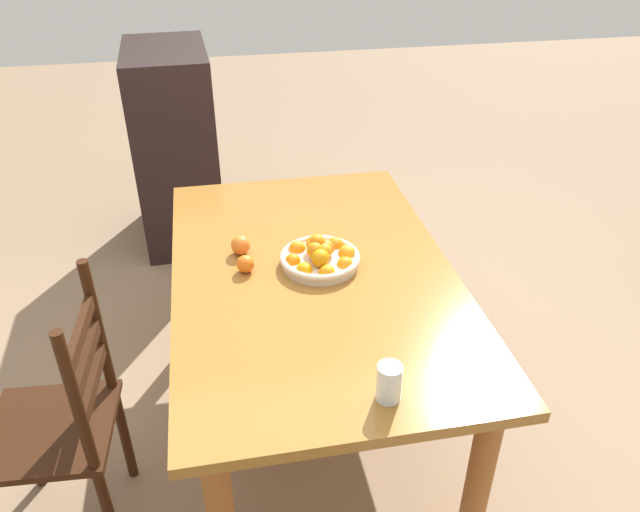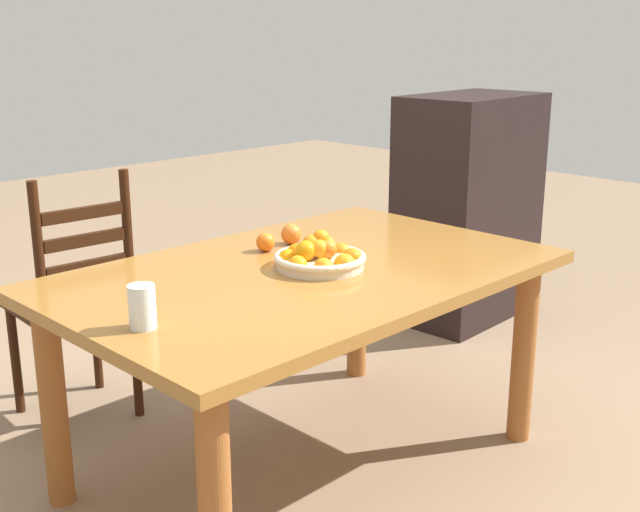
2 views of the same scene
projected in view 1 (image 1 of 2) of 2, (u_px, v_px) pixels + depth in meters
name	position (u px, v px, depth m)	size (l,w,h in m)	color
ground_plane	(315.00, 410.00, 2.68)	(12.00, 12.00, 0.00)	#8A6E54
dining_table	(314.00, 293.00, 2.34)	(1.62, 1.03, 0.72)	#976329
chair_near_window	(64.00, 426.00, 1.99)	(0.42, 0.42, 0.98)	black
cabinet	(176.00, 147.00, 3.68)	(0.75, 0.46, 1.16)	black
fruit_bowl	(320.00, 257.00, 2.31)	(0.30, 0.30, 0.13)	beige
orange_loose_0	(241.00, 245.00, 2.38)	(0.07, 0.07, 0.07)	orange
orange_loose_1	(246.00, 264.00, 2.27)	(0.07, 0.07, 0.07)	orange
drinking_glass	(389.00, 382.00, 1.71)	(0.07, 0.07, 0.12)	silver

